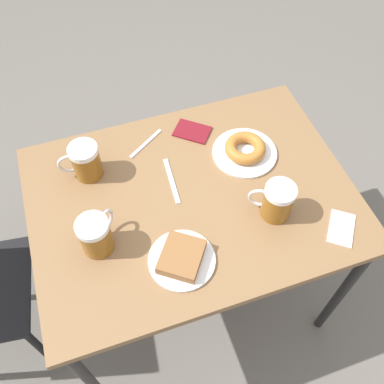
% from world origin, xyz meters
% --- Properties ---
extents(ground_plane, '(8.00, 8.00, 0.00)m').
position_xyz_m(ground_plane, '(0.00, 0.00, 0.00)').
color(ground_plane, '#666059').
extents(table, '(0.78, 1.05, 0.78)m').
position_xyz_m(table, '(0.00, 0.00, 0.71)').
color(table, olive).
rests_on(table, ground_plane).
extents(plate_with_cake, '(0.20, 0.20, 0.04)m').
position_xyz_m(plate_with_cake, '(-0.21, 0.10, 0.80)').
color(plate_with_cake, white).
rests_on(plate_with_cake, table).
extents(plate_with_donut, '(0.23, 0.23, 0.05)m').
position_xyz_m(plate_with_donut, '(0.11, -0.23, 0.80)').
color(plate_with_donut, white).
rests_on(plate_with_donut, table).
extents(beer_mug_left, '(0.10, 0.13, 0.13)m').
position_xyz_m(beer_mug_left, '(-0.15, -0.23, 0.84)').
color(beer_mug_left, '#8C5619').
rests_on(beer_mug_left, table).
extents(beer_mug_center, '(0.10, 0.14, 0.13)m').
position_xyz_m(beer_mug_center, '(0.20, 0.30, 0.84)').
color(beer_mug_center, '#8C5619').
rests_on(beer_mug_center, table).
extents(beer_mug_right, '(0.12, 0.12, 0.13)m').
position_xyz_m(beer_mug_right, '(-0.08, 0.32, 0.84)').
color(beer_mug_right, '#8C5619').
rests_on(beer_mug_right, table).
extents(napkin_folded, '(0.14, 0.13, 0.00)m').
position_xyz_m(napkin_folded, '(-0.27, -0.40, 0.78)').
color(napkin_folded, white).
rests_on(napkin_folded, table).
extents(fork, '(0.10, 0.14, 0.00)m').
position_xyz_m(fork, '(0.27, 0.08, 0.78)').
color(fork, silver).
rests_on(fork, table).
extents(knife, '(0.19, 0.03, 0.00)m').
position_xyz_m(knife, '(0.08, 0.05, 0.78)').
color(knife, silver).
rests_on(knife, table).
extents(passport_near_edge, '(0.15, 0.15, 0.01)m').
position_xyz_m(passport_near_edge, '(0.27, -0.09, 0.78)').
color(passport_near_edge, maroon).
rests_on(passport_near_edge, table).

